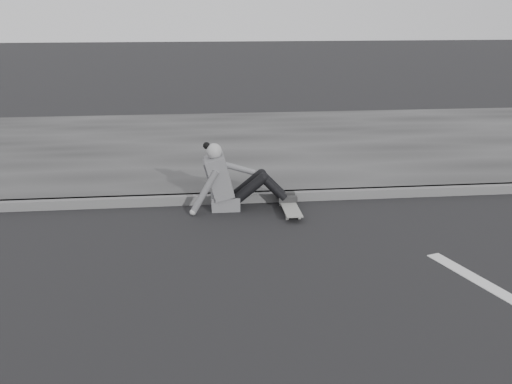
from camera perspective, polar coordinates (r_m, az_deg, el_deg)
ground at (r=5.21m, az=-5.90°, el=-10.43°), size 80.00×80.00×0.00m
curb at (r=7.57m, az=-6.13°, el=-0.71°), size 24.00×0.16×0.12m
sidewalk at (r=10.47m, az=-6.25°, el=4.57°), size 24.00×6.00×0.12m
skateboard at (r=7.20m, az=3.39°, el=-1.52°), size 0.20×0.78×0.09m
seated_woman at (r=7.26m, az=-2.61°, el=1.06°), size 1.38×0.46×0.88m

